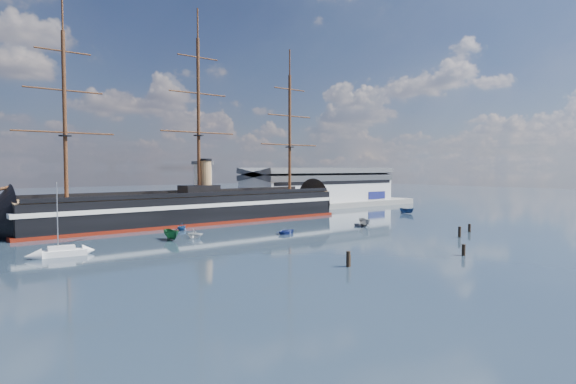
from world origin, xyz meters
TOP-DOWN VIEW (x-y plane):
  - ground at (0.00, 40.00)m, footprint 600.00×600.00m
  - quay at (10.00, 76.00)m, footprint 180.00×18.00m
  - warehouse at (58.00, 80.00)m, footprint 63.00×21.00m
  - quay_tower at (3.00, 73.00)m, footprint 5.00×5.00m
  - warship at (-9.10, 60.00)m, footprint 112.96×17.15m
  - sailboat at (-48.10, 29.68)m, footprint 8.11×3.47m
  - motorboat_a at (-25.48, 35.02)m, footprint 7.14×3.18m
  - motorboat_b at (-0.60, 27.51)m, footprint 2.36×3.55m
  - motorboat_c at (22.75, 25.07)m, footprint 6.84×5.46m
  - motorboat_d at (-20.46, 34.51)m, footprint 6.35×5.66m
  - motorboat_e at (23.71, 26.68)m, footprint 2.37×2.84m
  - motorboat_f at (60.16, 40.29)m, footprint 6.07×3.25m
  - motorboat_g at (-16.74, 48.00)m, footprint 4.60×5.86m
  - piling_near_left at (-16.77, -6.98)m, footprint 0.64×0.64m
  - piling_near_mid at (5.33, -12.86)m, footprint 0.64×0.64m
  - piling_near_right at (24.41, -0.52)m, footprint 0.64×0.64m
  - piling_far_right at (34.01, 2.76)m, footprint 0.64×0.64m

SIDE VIEW (x-z plane):
  - ground at x=0.00m, z-range 0.00..0.00m
  - quay at x=10.00m, z-range -1.00..1.00m
  - motorboat_a at x=-25.48m, z-range -1.39..1.39m
  - motorboat_b at x=-0.60m, z-range -0.77..0.77m
  - motorboat_c at x=22.75m, z-range -1.31..1.31m
  - motorboat_d at x=-20.46m, z-range -1.10..1.10m
  - motorboat_e at x=23.71m, z-range -0.63..0.63m
  - motorboat_f at x=60.16m, z-range -1.15..1.15m
  - motorboat_g at x=-16.74m, z-range -0.99..0.99m
  - piling_near_left at x=-16.77m, z-range -1.54..1.54m
  - piling_near_mid at x=5.33m, z-range -1.32..1.32m
  - piling_near_right at x=24.41m, z-range -1.52..1.52m
  - piling_far_right at x=34.01m, z-range -1.30..1.30m
  - sailboat at x=-48.10m, z-range -5.48..7.08m
  - warship at x=-9.10m, z-range -22.93..31.01m
  - warehouse at x=58.00m, z-range 2.18..13.78m
  - quay_tower at x=3.00m, z-range 2.25..17.25m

